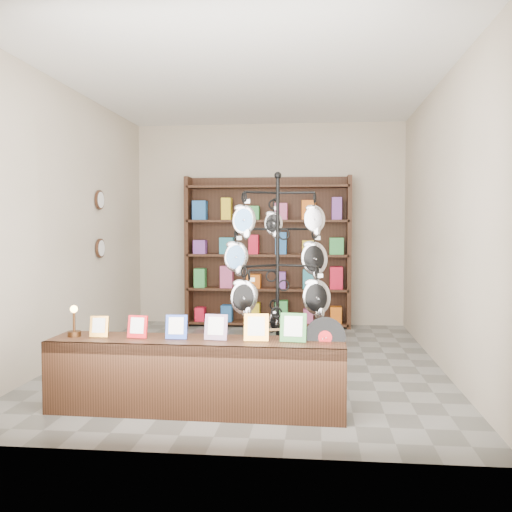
{
  "coord_description": "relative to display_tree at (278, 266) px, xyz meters",
  "views": [
    {
      "loc": [
        0.7,
        -6.05,
        1.47
      ],
      "look_at": [
        0.17,
        -1.0,
        1.21
      ],
      "focal_mm": 40.0,
      "sensor_mm": 36.0,
      "label": 1
    }
  ],
  "objects": [
    {
      "name": "display_tree",
      "position": [
        0.0,
        0.0,
        0.0
      ],
      "size": [
        1.01,
        0.97,
        1.95
      ],
      "rotation": [
        0.0,
        0.0,
        0.21
      ],
      "color": "black",
      "rests_on": "ground"
    },
    {
      "name": "back_shelving",
      "position": [
        -0.37,
        3.34,
        -0.1
      ],
      "size": [
        2.42,
        0.36,
        2.2
      ],
      "color": "black",
      "rests_on": "ground"
    },
    {
      "name": "room_envelope",
      "position": [
        -0.37,
        1.04,
        0.72
      ],
      "size": [
        5.0,
        5.0,
        5.0
      ],
      "color": "#C0B09B",
      "rests_on": "ground"
    },
    {
      "name": "wall_clocks",
      "position": [
        -2.34,
        1.84,
        0.37
      ],
      "size": [
        0.03,
        0.24,
        0.84
      ],
      "color": "black",
      "rests_on": "ground"
    },
    {
      "name": "front_shelf",
      "position": [
        -0.6,
        -0.61,
        -0.84
      ],
      "size": [
        2.36,
        0.52,
        0.83
      ],
      "rotation": [
        0.0,
        0.0,
        -0.02
      ],
      "color": "black",
      "rests_on": "ground"
    },
    {
      "name": "ground",
      "position": [
        -0.37,
        1.04,
        -1.13
      ],
      "size": [
        5.0,
        5.0,
        0.0
      ],
      "primitive_type": "plane",
      "color": "slate",
      "rests_on": "ground"
    }
  ]
}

